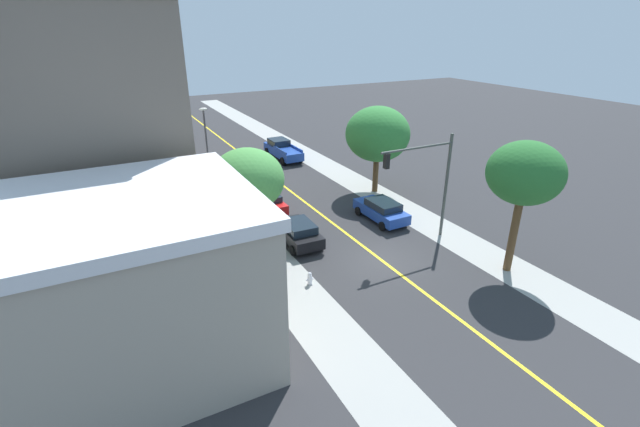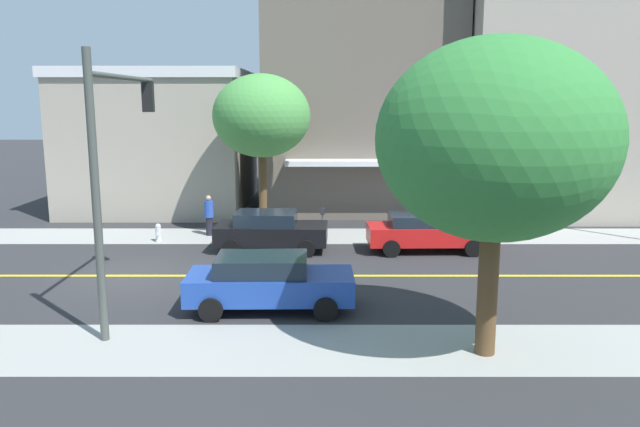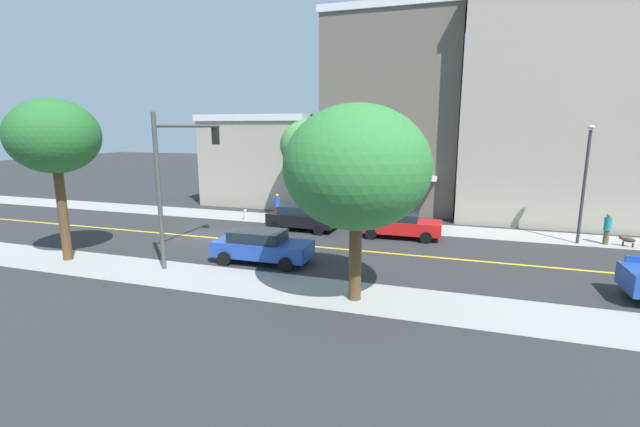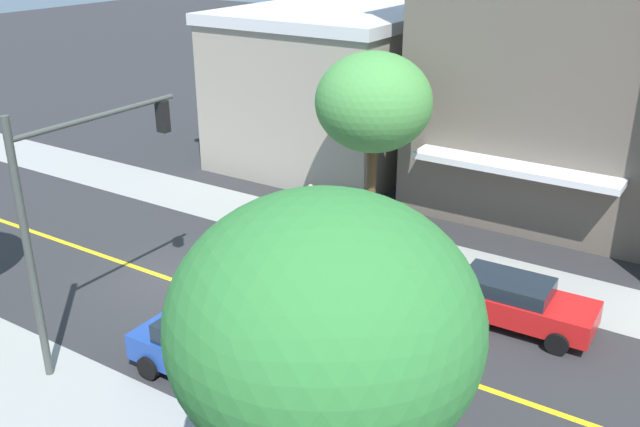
% 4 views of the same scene
% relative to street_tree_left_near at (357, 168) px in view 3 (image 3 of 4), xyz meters
% --- Properties ---
extents(ground_plane, '(140.00, 140.00, 0.00)m').
position_rel_street_tree_left_near_xyz_m(ground_plane, '(-6.31, -10.08, -4.86)').
color(ground_plane, '#2D2D30').
extents(sidewalk_left, '(3.03, 126.00, 0.01)m').
position_rel_street_tree_left_near_xyz_m(sidewalk_left, '(-12.35, -10.08, -4.86)').
color(sidewalk_left, '#9E9E99').
rests_on(sidewalk_left, ground).
extents(sidewalk_right, '(3.03, 126.00, 0.01)m').
position_rel_street_tree_left_near_xyz_m(sidewalk_right, '(-0.28, -10.08, -4.86)').
color(sidewalk_right, '#9E9E99').
rests_on(sidewalk_right, ground).
extents(road_centerline_stripe, '(0.20, 126.00, 0.00)m').
position_rel_street_tree_left_near_xyz_m(road_centerline_stripe, '(-6.31, -10.08, -4.86)').
color(road_centerline_stripe, yellow).
rests_on(road_centerline_stripe, ground).
extents(pale_office_building, '(10.30, 9.12, 7.22)m').
position_rel_street_tree_left_near_xyz_m(pale_office_building, '(-20.22, -12.15, -1.24)').
color(pale_office_building, '#A39989').
rests_on(pale_office_building, ground).
extents(tan_rowhouse, '(10.17, 10.03, 14.56)m').
position_rel_street_tree_left_near_xyz_m(tan_rowhouse, '(-20.21, -1.70, 2.43)').
color(tan_rowhouse, '#665B51').
rests_on(tan_rowhouse, ground).
extents(brick_apartment_block, '(12.11, 10.71, 14.66)m').
position_rel_street_tree_left_near_xyz_m(brick_apartment_block, '(-20.22, 8.47, 2.48)').
color(brick_apartment_block, '#A39989').
rests_on(brick_apartment_block, ground).
extents(street_tree_left_near, '(5.18, 5.18, 7.08)m').
position_rel_street_tree_left_near_xyz_m(street_tree_left_near, '(0.00, 0.00, 0.00)').
color(street_tree_left_near, brown).
rests_on(street_tree_left_near, ground).
extents(street_tree_right_corner, '(3.99, 3.99, 7.55)m').
position_rel_street_tree_left_near_xyz_m(street_tree_right_corner, '(-0.53, -14.29, 0.94)').
color(street_tree_right_corner, brown).
rests_on(street_tree_right_corner, ground).
extents(street_tree_left_far, '(4.14, 4.14, 6.81)m').
position_rel_street_tree_left_near_xyz_m(street_tree_left_far, '(-13.10, -6.26, 0.17)').
color(street_tree_left_far, brown).
rests_on(street_tree_left_far, ground).
extents(fire_hydrant, '(0.44, 0.24, 0.75)m').
position_rel_street_tree_left_near_xyz_m(fire_hydrant, '(-11.31, -10.40, -4.49)').
color(fire_hydrant, silver).
rests_on(fire_hydrant, ground).
extents(parking_meter, '(0.12, 0.18, 1.39)m').
position_rel_street_tree_left_near_xyz_m(parking_meter, '(-11.33, -3.68, -3.95)').
color(parking_meter, '#4C4C51').
rests_on(parking_meter, ground).
extents(traffic_light_mast, '(5.32, 0.32, 6.88)m').
position_rel_street_tree_left_near_xyz_m(traffic_light_mast, '(-2.36, -8.98, -0.32)').
color(traffic_light_mast, '#474C47').
rests_on(traffic_light_mast, ground).
extents(street_lamp, '(0.70, 0.36, 6.37)m').
position_rel_street_tree_left_near_xyz_m(street_lamp, '(-11.43, 9.80, -0.92)').
color(street_lamp, '#38383D').
rests_on(street_lamp, ground).
extents(red_sedan_left_curb, '(2.03, 4.63, 1.45)m').
position_rel_street_tree_left_near_xyz_m(red_sedan_left_curb, '(-9.67, 0.30, -4.09)').
color(red_sedan_left_curb, red).
rests_on(red_sedan_left_curb, ground).
extents(blue_sedan_right_curb, '(2.11, 4.58, 1.53)m').
position_rel_street_tree_left_near_xyz_m(blue_sedan_right_curb, '(-3.00, -5.20, -4.05)').
color(blue_sedan_right_curb, '#1E429E').
rests_on(blue_sedan_right_curb, ground).
extents(black_sedan_left_curb, '(2.24, 4.30, 1.51)m').
position_rel_street_tree_left_near_xyz_m(black_sedan_left_curb, '(-9.77, -5.68, -4.06)').
color(black_sedan_left_curb, black).
rests_on(black_sedan_left_curb, ground).
extents(pedestrian_blue_shirt, '(0.39, 0.39, 1.73)m').
position_rel_street_tree_left_near_xyz_m(pedestrian_blue_shirt, '(-12.47, -8.51, -3.96)').
color(pedestrian_blue_shirt, black).
rests_on(pedestrian_blue_shirt, ground).
extents(pedestrian_teal_shirt, '(0.37, 0.37, 1.71)m').
position_rel_street_tree_left_near_xyz_m(pedestrian_teal_shirt, '(-11.63, 11.19, -3.96)').
color(pedestrian_teal_shirt, brown).
rests_on(pedestrian_teal_shirt, ground).
extents(small_dog, '(0.48, 0.77, 0.58)m').
position_rel_street_tree_left_near_xyz_m(small_dog, '(-11.45, 12.13, -4.48)').
color(small_dog, '#4C3828').
rests_on(small_dog, ground).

